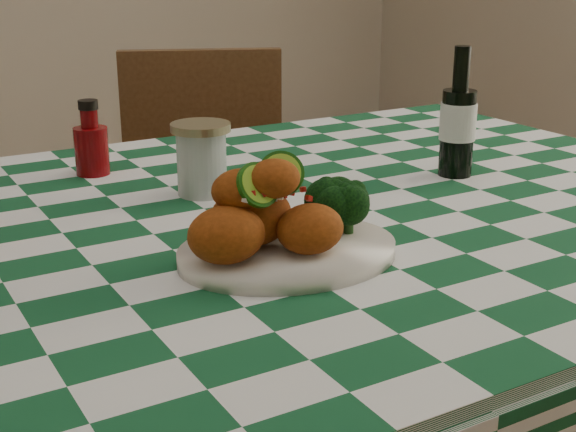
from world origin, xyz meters
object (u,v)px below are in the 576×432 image
plate (288,252)px  fried_chicken_pile (270,205)px  wooden_chair_right (208,243)px  ketchup_bottle (91,138)px  mason_jar (202,159)px  beer_bottle (459,112)px

plate → fried_chicken_pile: (-0.02, 0.00, 0.06)m
fried_chicken_pile → wooden_chair_right: fried_chicken_pile is taller
fried_chicken_pile → ketchup_bottle: 0.50m
fried_chicken_pile → mason_jar: size_ratio=1.55×
ketchup_bottle → wooden_chair_right: ketchup_bottle is taller
plate → beer_bottle: 0.48m
plate → wooden_chair_right: wooden_chair_right is taller
mason_jar → beer_bottle: size_ratio=0.52×
ketchup_bottle → plate: bearing=-80.0°
plate → ketchup_bottle: (-0.09, 0.49, 0.05)m
plate → wooden_chair_right: (0.31, 0.92, -0.35)m
mason_jar → fried_chicken_pile: bearing=-99.0°
beer_bottle → plate: bearing=-156.5°
mason_jar → wooden_chair_right: (0.29, 0.63, -0.39)m
ketchup_bottle → beer_bottle: (0.51, -0.31, 0.04)m
plate → mason_jar: bearing=85.7°
mason_jar → wooden_chair_right: bearing=65.5°
plate → beer_bottle: bearing=23.5°
plate → beer_bottle: beer_bottle is taller
plate → mason_jar: 0.30m
fried_chicken_pile → beer_bottle: beer_bottle is taller
fried_chicken_pile → ketchup_bottle: size_ratio=1.38×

